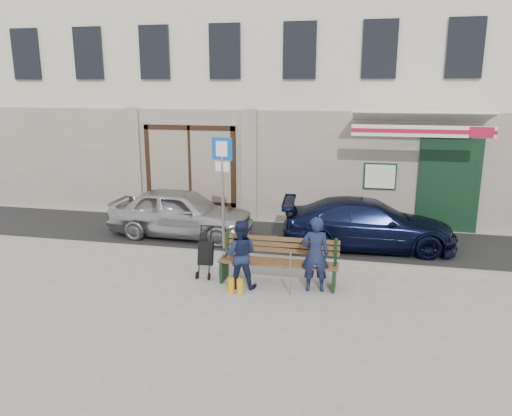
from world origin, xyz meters
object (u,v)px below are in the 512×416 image
(car_navy, at_px, (368,224))
(car_silver, at_px, (181,213))
(man, at_px, (315,254))
(woman, at_px, (240,254))
(parking_sign, at_px, (222,177))
(stroller, at_px, (206,254))
(bench, at_px, (276,262))

(car_navy, bearing_deg, car_silver, 85.77)
(man, height_order, woman, man)
(car_navy, distance_m, parking_sign, 3.74)
(car_navy, distance_m, stroller, 4.21)
(stroller, bearing_deg, car_silver, 116.85)
(bench, bearing_deg, woman, -153.16)
(car_silver, bearing_deg, car_navy, -87.58)
(parking_sign, xyz_separation_m, woman, (0.87, -1.86, -1.17))
(car_silver, distance_m, stroller, 2.96)
(parking_sign, height_order, stroller, parking_sign)
(bench, xyz_separation_m, woman, (-0.65, -0.33, 0.23))
(man, distance_m, woman, 1.46)
(car_silver, relative_size, woman, 2.76)
(woman, xyz_separation_m, stroller, (-0.85, 0.42, -0.21))
(bench, xyz_separation_m, stroller, (-1.50, 0.09, 0.01))
(woman, bearing_deg, car_navy, -133.28)
(car_silver, distance_m, bench, 4.00)
(car_navy, bearing_deg, man, 155.94)
(parking_sign, relative_size, woman, 2.01)
(woman, bearing_deg, stroller, -30.86)
(bench, xyz_separation_m, man, (0.80, -0.19, 0.29))
(car_navy, relative_size, parking_sign, 1.51)
(car_silver, height_order, stroller, car_silver)
(parking_sign, bearing_deg, bench, -32.91)
(man, xyz_separation_m, stroller, (-2.30, 0.28, -0.27))
(parking_sign, height_order, bench, parking_sign)
(car_silver, height_order, bench, car_silver)
(woman, bearing_deg, car_silver, -56.15)
(car_navy, xyz_separation_m, man, (-1.00, -2.90, 0.14))
(bench, height_order, stroller, stroller)
(parking_sign, bearing_deg, car_silver, 154.79)
(bench, height_order, woman, woman)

